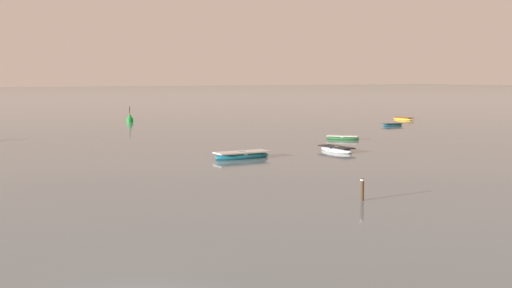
{
  "coord_description": "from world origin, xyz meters",
  "views": [
    {
      "loc": [
        -4.92,
        -15.47,
        6.16
      ],
      "look_at": [
        20.98,
        29.66,
        0.69
      ],
      "focal_mm": 44.85,
      "sensor_mm": 36.0,
      "label": 1
    }
  ],
  "objects_px": {
    "rowboat_moored_4": "(242,156)",
    "channel_buoy": "(130,119)",
    "rowboat_moored_2": "(343,138)",
    "rowboat_moored_6": "(336,150)",
    "rowboat_moored_5": "(403,119)",
    "mooring_post_near": "(362,190)",
    "rowboat_moored_7": "(392,125)"
  },
  "relations": [
    {
      "from": "rowboat_moored_7",
      "to": "rowboat_moored_4",
      "type": "bearing_deg",
      "value": 31.9
    },
    {
      "from": "rowboat_moored_2",
      "to": "mooring_post_near",
      "type": "bearing_deg",
      "value": -78.54
    },
    {
      "from": "rowboat_moored_5",
      "to": "rowboat_moored_6",
      "type": "bearing_deg",
      "value": -54.37
    },
    {
      "from": "rowboat_moored_5",
      "to": "channel_buoy",
      "type": "height_order",
      "value": "channel_buoy"
    },
    {
      "from": "rowboat_moored_5",
      "to": "rowboat_moored_6",
      "type": "xyz_separation_m",
      "value": [
        -31.93,
        -26.62,
        0.01
      ]
    },
    {
      "from": "rowboat_moored_2",
      "to": "rowboat_moored_4",
      "type": "height_order",
      "value": "rowboat_moored_4"
    },
    {
      "from": "channel_buoy",
      "to": "rowboat_moored_7",
      "type": "bearing_deg",
      "value": -41.49
    },
    {
      "from": "rowboat_moored_4",
      "to": "mooring_post_near",
      "type": "distance_m",
      "value": 17.86
    },
    {
      "from": "rowboat_moored_4",
      "to": "mooring_post_near",
      "type": "bearing_deg",
      "value": 81.92
    },
    {
      "from": "rowboat_moored_5",
      "to": "mooring_post_near",
      "type": "distance_m",
      "value": 62.08
    },
    {
      "from": "rowboat_moored_2",
      "to": "channel_buoy",
      "type": "bearing_deg",
      "value": 154.05
    },
    {
      "from": "rowboat_moored_2",
      "to": "mooring_post_near",
      "type": "xyz_separation_m",
      "value": [
        -18.47,
        -25.63,
        0.4
      ]
    },
    {
      "from": "rowboat_moored_6",
      "to": "rowboat_moored_4",
      "type": "bearing_deg",
      "value": 88.59
    },
    {
      "from": "mooring_post_near",
      "to": "rowboat_moored_6",
      "type": "bearing_deg",
      "value": 56.49
    },
    {
      "from": "rowboat_moored_2",
      "to": "rowboat_moored_6",
      "type": "relative_size",
      "value": 0.84
    },
    {
      "from": "rowboat_moored_4",
      "to": "channel_buoy",
      "type": "distance_m",
      "value": 42.43
    },
    {
      "from": "rowboat_moored_4",
      "to": "rowboat_moored_2",
      "type": "bearing_deg",
      "value": -152.29
    },
    {
      "from": "rowboat_moored_2",
      "to": "rowboat_moored_7",
      "type": "xyz_separation_m",
      "value": [
        16.1,
        10.74,
        -0.01
      ]
    },
    {
      "from": "rowboat_moored_2",
      "to": "rowboat_moored_5",
      "type": "xyz_separation_m",
      "value": [
        25.1,
        18.58,
        0.01
      ]
    },
    {
      "from": "rowboat_moored_2",
      "to": "rowboat_moored_5",
      "type": "height_order",
      "value": "rowboat_moored_5"
    },
    {
      "from": "rowboat_moored_7",
      "to": "channel_buoy",
      "type": "height_order",
      "value": "channel_buoy"
    },
    {
      "from": "rowboat_moored_6",
      "to": "rowboat_moored_7",
      "type": "relative_size",
      "value": 1.24
    },
    {
      "from": "channel_buoy",
      "to": "mooring_post_near",
      "type": "bearing_deg",
      "value": -97.79
    },
    {
      "from": "rowboat_moored_6",
      "to": "mooring_post_near",
      "type": "height_order",
      "value": "mooring_post_near"
    },
    {
      "from": "rowboat_moored_2",
      "to": "rowboat_moored_4",
      "type": "distance_m",
      "value": 17.63
    },
    {
      "from": "rowboat_moored_5",
      "to": "rowboat_moored_7",
      "type": "height_order",
      "value": "rowboat_moored_5"
    },
    {
      "from": "rowboat_moored_2",
      "to": "rowboat_moored_7",
      "type": "height_order",
      "value": "rowboat_moored_2"
    },
    {
      "from": "rowboat_moored_4",
      "to": "channel_buoy",
      "type": "relative_size",
      "value": 2.0
    },
    {
      "from": "rowboat_moored_2",
      "to": "rowboat_moored_6",
      "type": "xyz_separation_m",
      "value": [
        -6.83,
        -8.04,
        0.02
      ]
    },
    {
      "from": "rowboat_moored_4",
      "to": "mooring_post_near",
      "type": "xyz_separation_m",
      "value": [
        -2.75,
        -17.65,
        0.34
      ]
    },
    {
      "from": "rowboat_moored_2",
      "to": "rowboat_moored_5",
      "type": "distance_m",
      "value": 31.23
    },
    {
      "from": "rowboat_moored_5",
      "to": "rowboat_moored_2",
      "type": "bearing_deg",
      "value": -57.68
    }
  ]
}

